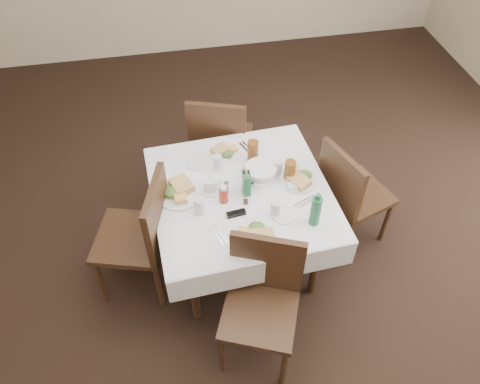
{
  "coord_description": "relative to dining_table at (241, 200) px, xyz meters",
  "views": [
    {
      "loc": [
        -0.62,
        -1.96,
        3.11
      ],
      "look_at": [
        -0.21,
        0.17,
        0.8
      ],
      "focal_mm": 35.0,
      "sensor_mm": 36.0,
      "label": 1
    }
  ],
  "objects": [
    {
      "name": "water_n",
      "position": [
        -0.12,
        0.25,
        0.15
      ],
      "size": [
        0.06,
        0.06,
        0.12
      ],
      "color": "silver",
      "rests_on": "dining_table"
    },
    {
      "name": "sugar_caddy",
      "position": [
        0.37,
        -0.05,
        0.11
      ],
      "size": [
        0.1,
        0.06,
        0.05
      ],
      "color": "white",
      "rests_on": "dining_table"
    },
    {
      "name": "oil_cruet_green",
      "position": [
        0.03,
        -0.04,
        0.18
      ],
      "size": [
        0.05,
        0.05,
        0.22
      ],
      "color": "#1D663A",
      "rests_on": "dining_table"
    },
    {
      "name": "water_e",
      "position": [
        0.29,
        0.13,
        0.14
      ],
      "size": [
        0.06,
        0.06,
        0.11
      ],
      "color": "silver",
      "rests_on": "dining_table"
    },
    {
      "name": "cutlery_n",
      "position": [
        0.13,
        0.41,
        0.09
      ],
      "size": [
        0.11,
        0.19,
        0.01
      ],
      "color": "silver",
      "rests_on": "dining_table"
    },
    {
      "name": "salt_shaker",
      "position": [
        -0.1,
        0.02,
        0.13
      ],
      "size": [
        0.04,
        0.04,
        0.08
      ],
      "color": "white",
      "rests_on": "dining_table"
    },
    {
      "name": "water_w",
      "position": [
        -0.31,
        -0.14,
        0.15
      ],
      "size": [
        0.07,
        0.07,
        0.13
      ],
      "color": "silver",
      "rests_on": "dining_table"
    },
    {
      "name": "side_plate_b",
      "position": [
        0.24,
        -0.27,
        0.09
      ],
      "size": [
        0.16,
        0.16,
        0.01
      ],
      "color": "white",
      "rests_on": "dining_table"
    },
    {
      "name": "meal_east",
      "position": [
        0.42,
        0.02,
        0.11
      ],
      "size": [
        0.28,
        0.28,
        0.06
      ],
      "color": "white",
      "rests_on": "dining_table"
    },
    {
      "name": "meal_south",
      "position": [
        0.01,
        -0.42,
        0.11
      ],
      "size": [
        0.31,
        0.31,
        0.07
      ],
      "color": "white",
      "rests_on": "dining_table"
    },
    {
      "name": "room_shell",
      "position": [
        0.19,
        -0.22,
        1.04
      ],
      "size": [
        6.04,
        7.04,
        2.8
      ],
      "color": "beige",
      "rests_on": "ground"
    },
    {
      "name": "green_bottle",
      "position": [
        0.41,
        -0.36,
        0.2
      ],
      "size": [
        0.07,
        0.07,
        0.26
      ],
      "color": "#1D663A",
      "rests_on": "dining_table"
    },
    {
      "name": "ketchup_bottle",
      "position": [
        -0.13,
        -0.07,
        0.15
      ],
      "size": [
        0.06,
        0.06,
        0.13
      ],
      "color": "#AC2C1F",
      "rests_on": "dining_table"
    },
    {
      "name": "meal_north",
      "position": [
        -0.04,
        0.4,
        0.11
      ],
      "size": [
        0.24,
        0.24,
        0.05
      ],
      "color": "white",
      "rests_on": "dining_table"
    },
    {
      "name": "chair_north",
      "position": [
        -0.03,
        0.81,
        -0.11
      ],
      "size": [
        0.6,
        0.6,
        1.0
      ],
      "color": "#321C11",
      "rests_on": "ground"
    },
    {
      "name": "bread_basket",
      "position": [
        0.17,
        0.12,
        0.13
      ],
      "size": [
        0.25,
        0.25,
        0.08
      ],
      "color": "silver",
      "rests_on": "dining_table"
    },
    {
      "name": "side_plate_a",
      "position": [
        -0.25,
        0.33,
        0.09
      ],
      "size": [
        0.17,
        0.17,
        0.01
      ],
      "color": "white",
      "rests_on": "dining_table"
    },
    {
      "name": "meal_west",
      "position": [
        -0.42,
        0.05,
        0.11
      ],
      "size": [
        0.31,
        0.31,
        0.07
      ],
      "color": "white",
      "rests_on": "dining_table"
    },
    {
      "name": "water_s",
      "position": [
        0.18,
        -0.25,
        0.15
      ],
      "size": [
        0.06,
        0.06,
        0.12
      ],
      "color": "silver",
      "rests_on": "dining_table"
    },
    {
      "name": "chair_west",
      "position": [
        -0.7,
        -0.09,
        -0.09
      ],
      "size": [
        0.61,
        0.61,
        1.03
      ],
      "color": "#321C11",
      "rests_on": "ground"
    },
    {
      "name": "chair_south",
      "position": [
        0.0,
        -0.7,
        -0.12
      ],
      "size": [
        0.6,
        0.6,
        0.97
      ],
      "color": "#321C11",
      "rests_on": "ground"
    },
    {
      "name": "cutlery_s",
      "position": [
        -0.21,
        -0.36,
        0.09
      ],
      "size": [
        0.1,
        0.18,
        0.01
      ],
      "color": "silver",
      "rests_on": "dining_table"
    },
    {
      "name": "chair_east",
      "position": [
        0.83,
        0.04,
        -0.12
      ],
      "size": [
        0.58,
        0.58,
        0.97
      ],
      "color": "#321C11",
      "rests_on": "ground"
    },
    {
      "name": "coffee_mug",
      "position": [
        -0.2,
        0.05,
        0.13
      ],
      "size": [
        0.15,
        0.14,
        0.1
      ],
      "color": "white",
      "rests_on": "dining_table"
    },
    {
      "name": "sunglasses",
      "position": [
        -0.07,
        -0.21,
        0.1
      ],
      "size": [
        0.13,
        0.05,
        0.03
      ],
      "color": "black",
      "rests_on": "dining_table"
    },
    {
      "name": "dining_table",
      "position": [
        0.0,
        0.0,
        0.0
      ],
      "size": [
        1.29,
        1.29,
        0.76
      ],
      "color": "#321C11",
      "rests_on": "ground"
    },
    {
      "name": "iced_tea_b",
      "position": [
        0.36,
        0.05,
        0.17
      ],
      "size": [
        0.08,
        0.08,
        0.16
      ],
      "color": "brown",
      "rests_on": "dining_table"
    },
    {
      "name": "oil_cruet_dark",
      "position": [
        0.04,
        0.01,
        0.18
      ],
      "size": [
        0.05,
        0.05,
        0.21
      ],
      "color": "black",
      "rests_on": "dining_table"
    },
    {
      "name": "iced_tea_a",
      "position": [
        0.15,
        0.3,
        0.17
      ],
      "size": [
        0.08,
        0.08,
        0.17
      ],
      "color": "brown",
      "rests_on": "dining_table"
    },
    {
      "name": "ground_plane",
      "position": [
        0.19,
        -0.22,
        -0.67
      ],
      "size": [
        7.0,
        7.0,
        0.0
      ],
      "primitive_type": "plane",
      "color": "black"
    },
    {
      "name": "cutlery_e",
      "position": [
        0.41,
        -0.19,
        0.09
      ],
      "size": [
        0.18,
        0.11,
        0.01
      ],
      "color": "silver",
      "rests_on": "dining_table"
    },
    {
      "name": "pepper_shaker",
      "position": [
        0.01,
        -0.12,
        0.12
      ],
      "size": [
        0.03,
        0.03,
        0.07
      ],
      "color": "#422A1E",
      "rests_on": "dining_table"
    },
    {
      "name": "cutlery_w",
      "position": [
        -0.36,
        0.12,
        0.09
      ],
      "size": [
        0.16,
        0.07,
        0.01
      ],
      "color": "silver",
      "rests_on": "dining_table"
    }
  ]
}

